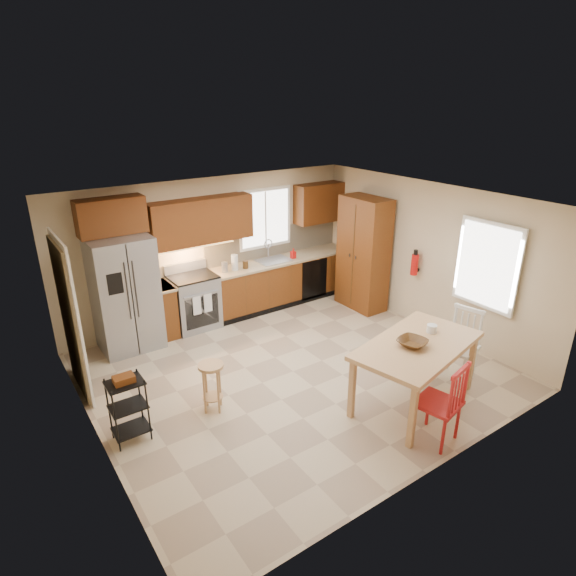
% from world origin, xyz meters
% --- Properties ---
extents(floor, '(5.50, 5.50, 0.00)m').
position_xyz_m(floor, '(0.00, 0.00, 0.00)').
color(floor, tan).
rests_on(floor, ground).
extents(ceiling, '(5.50, 5.00, 0.02)m').
position_xyz_m(ceiling, '(0.00, 0.00, 2.50)').
color(ceiling, silver).
rests_on(ceiling, ground).
extents(wall_back, '(5.50, 0.02, 2.50)m').
position_xyz_m(wall_back, '(0.00, 2.50, 1.25)').
color(wall_back, '#CCB793').
rests_on(wall_back, ground).
extents(wall_front, '(5.50, 0.02, 2.50)m').
position_xyz_m(wall_front, '(0.00, -2.50, 1.25)').
color(wall_front, '#CCB793').
rests_on(wall_front, ground).
extents(wall_left, '(0.02, 5.00, 2.50)m').
position_xyz_m(wall_left, '(-2.75, 0.00, 1.25)').
color(wall_left, '#CCB793').
rests_on(wall_left, ground).
extents(wall_right, '(0.02, 5.00, 2.50)m').
position_xyz_m(wall_right, '(2.75, 0.00, 1.25)').
color(wall_right, '#CCB793').
rests_on(wall_right, ground).
extents(refrigerator, '(0.92, 0.75, 1.82)m').
position_xyz_m(refrigerator, '(-1.70, 2.12, 0.91)').
color(refrigerator, gray).
rests_on(refrigerator, floor).
extents(range_stove, '(0.76, 0.63, 0.92)m').
position_xyz_m(range_stove, '(-0.55, 2.19, 0.46)').
color(range_stove, gray).
rests_on(range_stove, floor).
extents(base_cabinet_narrow, '(0.30, 0.60, 0.90)m').
position_xyz_m(base_cabinet_narrow, '(-1.10, 2.20, 0.45)').
color(base_cabinet_narrow, '#613312').
rests_on(base_cabinet_narrow, floor).
extents(base_cabinet_run, '(2.92, 0.60, 0.90)m').
position_xyz_m(base_cabinet_run, '(1.29, 2.20, 0.45)').
color(base_cabinet_run, '#613312').
rests_on(base_cabinet_run, floor).
extents(dishwasher, '(0.60, 0.02, 0.78)m').
position_xyz_m(dishwasher, '(1.85, 1.91, 0.45)').
color(dishwasher, black).
rests_on(dishwasher, floor).
extents(backsplash, '(2.92, 0.03, 0.55)m').
position_xyz_m(backsplash, '(1.29, 2.48, 1.18)').
color(backsplash, '#C4B493').
rests_on(backsplash, wall_back).
extents(upper_over_fridge, '(1.00, 0.35, 0.55)m').
position_xyz_m(upper_over_fridge, '(-1.70, 2.33, 2.10)').
color(upper_over_fridge, '#602A10').
rests_on(upper_over_fridge, wall_back).
extents(upper_left_block, '(1.80, 0.35, 0.75)m').
position_xyz_m(upper_left_block, '(-0.25, 2.33, 1.83)').
color(upper_left_block, '#602A10').
rests_on(upper_left_block, wall_back).
extents(upper_right_block, '(1.00, 0.35, 0.75)m').
position_xyz_m(upper_right_block, '(2.25, 2.33, 1.83)').
color(upper_right_block, '#602A10').
rests_on(upper_right_block, wall_back).
extents(window_back, '(1.12, 0.04, 1.12)m').
position_xyz_m(window_back, '(1.10, 2.48, 1.65)').
color(window_back, white).
rests_on(window_back, wall_back).
extents(sink, '(0.62, 0.46, 0.16)m').
position_xyz_m(sink, '(1.10, 2.20, 0.86)').
color(sink, gray).
rests_on(sink, base_cabinet_run).
extents(undercab_glow, '(1.60, 0.30, 0.01)m').
position_xyz_m(undercab_glow, '(-0.55, 2.30, 1.43)').
color(undercab_glow, '#FFBF66').
rests_on(undercab_glow, wall_back).
extents(soap_bottle, '(0.09, 0.09, 0.19)m').
position_xyz_m(soap_bottle, '(1.48, 2.10, 1.00)').
color(soap_bottle, '#B70F0C').
rests_on(soap_bottle, base_cabinet_run).
extents(paper_towel, '(0.12, 0.12, 0.28)m').
position_xyz_m(paper_towel, '(0.25, 2.15, 1.04)').
color(paper_towel, silver).
rests_on(paper_towel, base_cabinet_run).
extents(canister_steel, '(0.11, 0.11, 0.18)m').
position_xyz_m(canister_steel, '(0.05, 2.15, 0.99)').
color(canister_steel, gray).
rests_on(canister_steel, base_cabinet_run).
extents(canister_wood, '(0.10, 0.10, 0.14)m').
position_xyz_m(canister_wood, '(0.45, 2.12, 0.97)').
color(canister_wood, '#503215').
rests_on(canister_wood, base_cabinet_run).
extents(pantry, '(0.50, 0.95, 2.10)m').
position_xyz_m(pantry, '(2.43, 1.20, 1.05)').
color(pantry, '#613312').
rests_on(pantry, floor).
extents(fire_extinguisher, '(0.12, 0.12, 0.36)m').
position_xyz_m(fire_extinguisher, '(2.63, 0.15, 1.10)').
color(fire_extinguisher, '#B70F0C').
rests_on(fire_extinguisher, wall_right).
extents(window_right, '(0.04, 1.02, 1.32)m').
position_xyz_m(window_right, '(2.68, -1.15, 1.45)').
color(window_right, white).
rests_on(window_right, wall_right).
extents(doorway, '(0.04, 0.95, 2.10)m').
position_xyz_m(doorway, '(-2.67, 1.30, 1.05)').
color(doorway, '#8C7A59').
rests_on(doorway, wall_left).
extents(dining_table, '(1.94, 1.36, 0.86)m').
position_xyz_m(dining_table, '(0.86, -1.51, 0.43)').
color(dining_table, tan).
rests_on(dining_table, floor).
extents(chair_red, '(0.58, 0.58, 1.04)m').
position_xyz_m(chair_red, '(0.51, -2.16, 0.52)').
color(chair_red, '#B01B1B').
rests_on(chair_red, floor).
extents(chair_white, '(0.58, 0.58, 1.04)m').
position_xyz_m(chair_white, '(1.81, -1.46, 0.52)').
color(chair_white, silver).
rests_on(chair_white, floor).
extents(table_bowl, '(0.43, 0.43, 0.09)m').
position_xyz_m(table_bowl, '(0.75, -1.51, 0.87)').
color(table_bowl, '#503215').
rests_on(table_bowl, dining_table).
extents(table_jar, '(0.17, 0.17, 0.17)m').
position_xyz_m(table_jar, '(1.24, -1.40, 0.90)').
color(table_jar, silver).
rests_on(table_jar, dining_table).
extents(bar_stool, '(0.39, 0.39, 0.67)m').
position_xyz_m(bar_stool, '(-1.38, -0.16, 0.33)').
color(bar_stool, tan).
rests_on(bar_stool, floor).
extents(utility_cart, '(0.41, 0.32, 0.82)m').
position_xyz_m(utility_cart, '(-2.43, -0.13, 0.41)').
color(utility_cart, black).
rests_on(utility_cart, floor).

